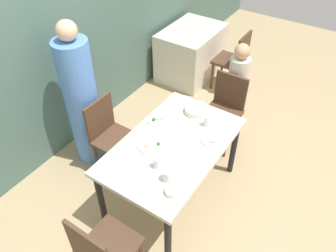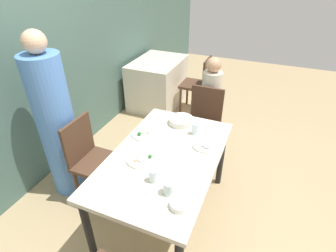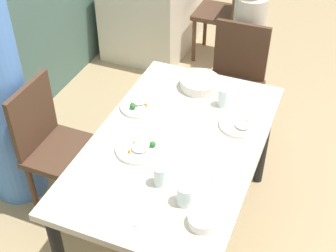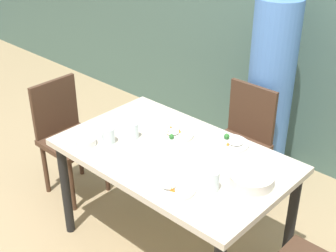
% 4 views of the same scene
% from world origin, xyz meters
% --- Properties ---
extents(ground_plane, '(10.00, 10.00, 0.00)m').
position_xyz_m(ground_plane, '(0.00, 0.00, 0.00)').
color(ground_plane, tan).
extents(wall_back, '(10.00, 0.06, 2.70)m').
position_xyz_m(wall_back, '(0.00, 1.50, 1.35)').
color(wall_back, '#4C6B60').
rests_on(wall_back, ground_plane).
extents(dining_table, '(1.39, 0.85, 0.74)m').
position_xyz_m(dining_table, '(0.00, 0.00, 0.65)').
color(dining_table, beige).
rests_on(dining_table, ground_plane).
extents(chair_adult_spot, '(0.40, 0.40, 0.88)m').
position_xyz_m(chair_adult_spot, '(-0.02, 0.76, 0.49)').
color(chair_adult_spot, '#4C3323').
rests_on(chair_adult_spot, ground_plane).
extents(chair_child_spot, '(0.40, 0.40, 0.88)m').
position_xyz_m(chair_child_spot, '(1.03, -0.04, 0.49)').
color(chair_child_spot, '#4C3323').
rests_on(chair_child_spot, ground_plane).
extents(chair_empty_left, '(0.40, 0.40, 0.88)m').
position_xyz_m(chair_empty_left, '(-1.03, -0.04, 0.49)').
color(chair_empty_left, '#4C3323').
rests_on(chair_empty_left, ground_plane).
extents(person_adult, '(0.34, 0.34, 1.65)m').
position_xyz_m(person_adult, '(-0.02, 1.10, 0.77)').
color(person_adult, '#5184D1').
rests_on(person_adult, ground_plane).
extents(person_child, '(0.23, 0.23, 1.18)m').
position_xyz_m(person_child, '(1.32, -0.04, 0.55)').
color(person_child, beige).
rests_on(person_child, ground_plane).
extents(bowl_curry, '(0.24, 0.24, 0.06)m').
position_xyz_m(bowl_curry, '(0.52, 0.05, 0.77)').
color(bowl_curry, silver).
rests_on(bowl_curry, dining_table).
extents(plate_rice_adult, '(0.24, 0.24, 0.05)m').
position_xyz_m(plate_rice_adult, '(-0.13, 0.15, 0.75)').
color(plate_rice_adult, white).
rests_on(plate_rice_adult, dining_table).
extents(plate_rice_child, '(0.23, 0.23, 0.04)m').
position_xyz_m(plate_rice_child, '(0.25, -0.27, 0.75)').
color(plate_rice_child, white).
rests_on(plate_rice_child, dining_table).
extents(plate_noodles, '(0.22, 0.22, 0.05)m').
position_xyz_m(plate_noodles, '(0.20, 0.30, 0.75)').
color(plate_noodles, white).
rests_on(plate_noodles, dining_table).
extents(bowl_rice_small, '(0.13, 0.13, 0.05)m').
position_xyz_m(bowl_rice_small, '(-0.46, -0.30, 0.76)').
color(bowl_rice_small, white).
rests_on(bowl_rice_small, dining_table).
extents(glass_water_tall, '(0.06, 0.06, 0.10)m').
position_xyz_m(glass_water_tall, '(-0.30, -0.04, 0.79)').
color(glass_water_tall, silver).
rests_on(glass_water_tall, dining_table).
extents(glass_water_short, '(0.08, 0.08, 0.10)m').
position_xyz_m(glass_water_short, '(-0.37, -0.18, 0.79)').
color(glass_water_short, silver).
rests_on(glass_water_short, dining_table).
extents(glass_water_center, '(0.06, 0.06, 0.11)m').
position_xyz_m(glass_water_center, '(0.40, -0.13, 0.79)').
color(glass_water_center, silver).
rests_on(glass_water_center, dining_table).
extents(napkin_folded, '(0.14, 0.14, 0.01)m').
position_xyz_m(napkin_folded, '(0.14, -0.09, 0.74)').
color(napkin_folded, white).
rests_on(napkin_folded, dining_table).
extents(fork_steel, '(0.18, 0.04, 0.01)m').
position_xyz_m(fork_steel, '(-0.49, -0.04, 0.74)').
color(fork_steel, silver).
rests_on(fork_steel, dining_table).
extents(spoon_steel, '(0.17, 0.10, 0.01)m').
position_xyz_m(spoon_steel, '(-0.12, -0.30, 0.74)').
color(spoon_steel, silver).
rests_on(spoon_steel, dining_table).
extents(background_table, '(1.00, 0.71, 0.75)m').
position_xyz_m(background_table, '(2.12, 1.04, 0.38)').
color(background_table, beige).
rests_on(background_table, ground_plane).
extents(chair_background, '(0.40, 0.40, 0.88)m').
position_xyz_m(chair_background, '(2.12, 0.35, 0.49)').
color(chair_background, '#4C3323').
rests_on(chair_background, ground_plane).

